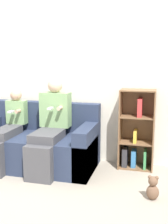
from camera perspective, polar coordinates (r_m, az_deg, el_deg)
ground_plane at (r=3.70m, az=-10.11°, el=-13.64°), size 14.00×14.00×0.00m
back_wall at (r=4.29m, az=-5.11°, el=7.44°), size 10.00×0.06×2.55m
couch at (r=4.11m, az=-9.74°, el=-6.66°), size 1.73×0.85×0.88m
adult_seated at (r=3.83m, az=-6.91°, el=-2.44°), size 0.42×0.80×1.26m
child_seated at (r=4.07m, az=-15.37°, el=-3.46°), size 0.30×0.80×1.08m
bookshelf at (r=4.00m, az=10.58°, el=-4.20°), size 0.48×0.31×1.11m
teddy_bear at (r=3.25m, az=13.79°, el=-14.85°), size 0.14×0.11×0.28m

